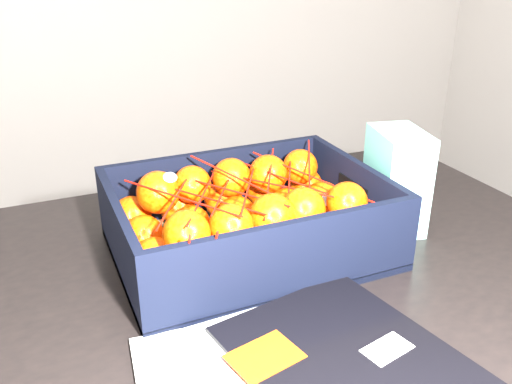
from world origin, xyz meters
name	(u,v)px	position (x,y,z in m)	size (l,w,h in m)	color
table	(222,353)	(-0.21, 0.02, 0.65)	(1.21, 0.81, 0.75)	black
magazine_stack	(311,384)	(-0.18, -0.18, 0.76)	(0.37, 0.31, 0.02)	silver
produce_crate	(248,230)	(-0.13, 0.11, 0.79)	(0.39, 0.29, 0.12)	olive
clementine_heap	(248,216)	(-0.13, 0.11, 0.81)	(0.36, 0.27, 0.11)	#FA4705
mesh_net	(245,189)	(-0.14, 0.10, 0.86)	(0.32, 0.26, 0.09)	red
retail_carton	(396,180)	(0.12, 0.09, 0.83)	(0.07, 0.11, 0.16)	white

